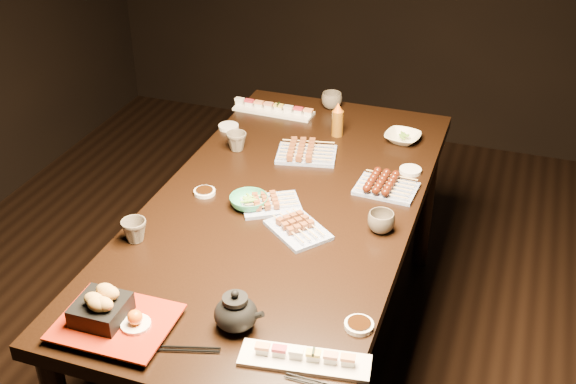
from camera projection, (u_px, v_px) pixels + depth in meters
The scene contains 21 objects.
dining_table at pixel (284, 289), 2.70m from camera, with size 0.90×1.80×0.75m, color black.
sushi_platter_near at pixel (305, 356), 1.84m from camera, with size 0.34×0.09×0.04m, color white, non-canonical shape.
sushi_platter_far at pixel (273, 108), 3.13m from camera, with size 0.35×0.10×0.04m, color white, non-canonical shape.
yakitori_plate_center at pixel (271, 200), 2.47m from camera, with size 0.20×0.14×0.05m, color #828EB6, non-canonical shape.
yakitori_plate_right at pixel (298, 225), 2.34m from camera, with size 0.20×0.15×0.05m, color #828EB6, non-canonical shape.
yakitori_plate_left at pixel (307, 150), 2.78m from camera, with size 0.23×0.16×0.06m, color #828EB6, non-canonical shape.
tsukune_plate at pixel (387, 184), 2.56m from camera, with size 0.21×0.16×0.05m, color #828EB6, non-canonical shape.
edamame_bowl_green at pixel (249, 202), 2.47m from camera, with size 0.13×0.13×0.04m, color #339C67.
edamame_bowl_cream at pixel (403, 138), 2.90m from camera, with size 0.14×0.14×0.03m, color white.
tempura_tray at pixel (114, 312), 1.93m from camera, with size 0.31×0.25×0.11m, color black, non-canonical shape.
teacup_near_left at pixel (134, 231), 2.29m from camera, with size 0.08×0.08×0.08m, color #534A3F.
teacup_mid_right at pixel (381, 222), 2.34m from camera, with size 0.09×0.09×0.07m, color #534A3F.
teacup_far_left at pixel (237, 141), 2.82m from camera, with size 0.08×0.08×0.07m, color #534A3F.
teacup_far_right at pixel (332, 101), 3.16m from camera, with size 0.09×0.09×0.07m, color #534A3F.
teapot at pixel (236, 310), 1.93m from camera, with size 0.14×0.14×0.12m, color black, non-canonical shape.
condiment_bottle at pixel (338, 119), 2.92m from camera, with size 0.05×0.05×0.14m, color brown.
sauce_dish_west at pixel (205, 192), 2.56m from camera, with size 0.08×0.08×0.01m, color white.
sauce_dish_east at pixel (410, 170), 2.69m from camera, with size 0.08×0.08×0.01m, color white.
sauce_dish_se at pixel (359, 325), 1.96m from camera, with size 0.08×0.08×0.01m, color white.
sauce_dish_nw at pixel (229, 127), 3.00m from camera, with size 0.08×0.08×0.01m, color white.
chopsticks_near at pixel (175, 349), 1.88m from camera, with size 0.24×0.02×0.01m, color black, non-canonical shape.
Camera 1 is at (0.57, -1.64, 2.08)m, focal length 45.00 mm.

